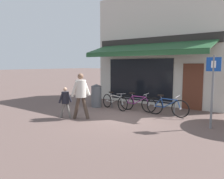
# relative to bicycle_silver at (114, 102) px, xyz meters

# --- Properties ---
(ground_plane) EXTENTS (160.00, 160.00, 0.00)m
(ground_plane) POSITION_rel_bicycle_silver_xyz_m (1.03, -0.90, -0.35)
(ground_plane) COLOR brown
(shop_front) EXTENTS (6.81, 4.57, 5.71)m
(shop_front) POSITION_rel_bicycle_silver_xyz_m (0.84, 3.55, 2.50)
(shop_front) COLOR beige
(shop_front) RESTS_ON ground_plane
(bike_rack_rail) EXTENTS (3.19, 0.04, 0.57)m
(bike_rack_rail) POSITION_rel_bicycle_silver_xyz_m (1.19, 0.28, 0.12)
(bike_rack_rail) COLOR #47494F
(bike_rack_rail) RESTS_ON ground_plane
(bicycle_silver) EXTENTS (1.72, 0.58, 0.79)m
(bicycle_silver) POSITION_rel_bicycle_silver_xyz_m (0.00, 0.00, 0.00)
(bicycle_silver) COLOR black
(bicycle_silver) RESTS_ON ground_plane
(bicycle_purple) EXTENTS (1.75, 0.52, 0.82)m
(bicycle_purple) POSITION_rel_bicycle_silver_xyz_m (1.08, 0.23, 0.02)
(bicycle_purple) COLOR black
(bicycle_purple) RESTS_ON ground_plane
(bicycle_blue) EXTENTS (1.76, 0.52, 0.85)m
(bicycle_blue) POSITION_rel_bicycle_silver_xyz_m (2.48, 0.17, 0.03)
(bicycle_blue) COLOR black
(bicycle_blue) RESTS_ON ground_plane
(pedestrian_adult) EXTENTS (0.60, 0.68, 1.75)m
(pedestrian_adult) POSITION_rel_bicycle_silver_xyz_m (0.03, -2.19, 0.69)
(pedestrian_adult) COLOR #47382D
(pedestrian_adult) RESTS_ON ground_plane
(pedestrian_child) EXTENTS (0.41, 0.49, 1.20)m
(pedestrian_child) POSITION_rel_bicycle_silver_xyz_m (-0.54, -2.46, 0.37)
(pedestrian_child) COLOR slate
(pedestrian_child) RESTS_ON ground_plane
(litter_bin) EXTENTS (0.50, 0.50, 1.12)m
(litter_bin) POSITION_rel_bicycle_silver_xyz_m (-1.01, -0.11, 0.21)
(litter_bin) COLOR #515459
(litter_bin) RESTS_ON ground_plane
(parking_sign) EXTENTS (0.44, 0.07, 2.34)m
(parking_sign) POSITION_rel_bicycle_silver_xyz_m (4.29, -0.59, 1.09)
(parking_sign) COLOR slate
(parking_sign) RESTS_ON ground_plane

